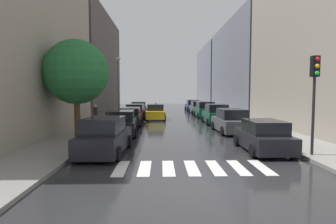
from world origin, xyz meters
TOP-DOWN VIEW (x-y plane):
  - ground_plane at (0.00, 24.00)m, footprint 28.00×72.00m
  - sidewalk_left at (-6.50, 24.00)m, footprint 3.00×72.00m
  - sidewalk_right at (6.50, 24.00)m, footprint 3.00×72.00m
  - crosswalk_stripes at (0.00, 2.32)m, footprint 5.85×2.20m
  - building_left_near at (-11.00, 10.08)m, footprint 6.00×18.30m
  - building_left_mid at (-11.00, 29.66)m, footprint 6.00×18.96m
  - building_right_mid at (11.00, 31.41)m, footprint 6.00×21.21m
  - building_right_far at (11.00, 52.93)m, footprint 6.00×19.61m
  - parked_car_left_nearest at (-3.80, 4.83)m, footprint 2.18×4.57m
  - parked_car_left_second at (-3.86, 10.64)m, footprint 2.34×4.44m
  - parked_car_left_third at (-3.82, 16.46)m, footprint 2.04×4.77m
  - parked_car_left_fourth at (-3.86, 22.01)m, footprint 2.27×4.67m
  - parked_car_left_fifth at (-3.99, 28.08)m, footprint 2.26×4.64m
  - parked_car_right_nearest at (3.80, 5.20)m, footprint 2.07×4.23m
  - parked_car_right_second at (3.82, 11.52)m, footprint 2.18×4.63m
  - parked_car_right_third at (3.84, 17.04)m, footprint 2.18×4.14m
  - parked_car_right_fourth at (3.85, 23.43)m, footprint 2.27×4.25m
  - parked_car_right_fifth at (3.75, 28.65)m, footprint 2.14×4.67m
  - parked_car_right_sixth at (3.76, 34.57)m, footprint 2.22×4.12m
  - taxi_midroad at (-1.70, 21.24)m, footprint 2.08×4.57m
  - pedestrian_foreground at (-7.01, 16.93)m, footprint 0.36×0.36m
  - street_tree_left at (-6.32, 9.14)m, footprint 3.93×3.93m
  - traffic_light_right_corner at (5.45, 3.76)m, footprint 0.30×0.42m
  - lamp_post_left at (-5.55, 21.05)m, footprint 0.60×0.28m

SIDE VIEW (x-z plane):
  - ground_plane at x=0.00m, z-range -0.04..0.00m
  - crosswalk_stripes at x=0.00m, z-range 0.00..0.01m
  - sidewalk_left at x=-6.50m, z-range 0.00..0.15m
  - sidewalk_right at x=6.50m, z-range 0.00..0.15m
  - parked_car_left_third at x=-3.82m, z-range -0.04..1.49m
  - parked_car_right_nearest at x=3.80m, z-range -0.04..1.50m
  - parked_car_left_fourth at x=-3.86m, z-range -0.05..1.55m
  - parked_car_left_fifth at x=-3.99m, z-range -0.05..1.57m
  - taxi_midroad at x=-1.70m, z-range -0.14..1.67m
  - parked_car_left_second at x=-3.86m, z-range -0.05..1.60m
  - parked_car_right_sixth at x=3.76m, z-range -0.05..1.62m
  - parked_car_right_fifth at x=3.75m, z-range -0.06..1.64m
  - parked_car_right_second at x=3.82m, z-range -0.06..1.65m
  - parked_car_left_nearest at x=-3.80m, z-range -0.06..1.67m
  - parked_car_right_fourth at x=3.85m, z-range -0.06..1.73m
  - parked_car_right_third at x=3.84m, z-range -0.07..1.73m
  - pedestrian_foreground at x=-7.01m, z-range 0.18..1.78m
  - traffic_light_right_corner at x=5.45m, z-range 1.14..5.44m
  - lamp_post_left at x=-5.55m, z-range 0.67..6.95m
  - street_tree_left at x=-6.32m, z-range 1.13..7.06m
  - building_left_near at x=-11.00m, z-range 0.00..12.16m
  - building_right_far at x=11.00m, z-range 0.00..12.49m
  - building_right_mid at x=11.00m, z-range 0.00..12.55m
  - building_left_mid at x=-11.00m, z-range 0.00..13.01m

